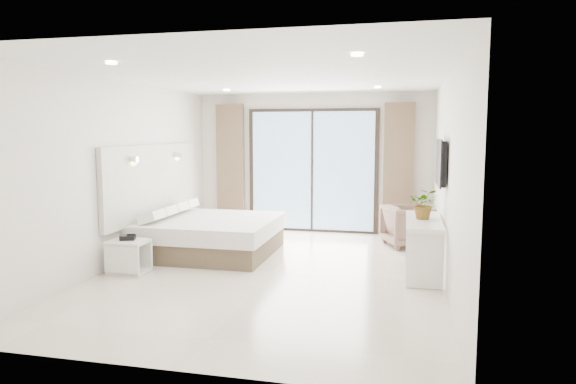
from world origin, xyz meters
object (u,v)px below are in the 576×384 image
Objects in this scene: console_desk at (423,235)px; armchair at (408,224)px; nightstand at (129,257)px; bed at (210,235)px.

console_desk is 1.94× the size of armchair.
bed is at bearing 64.33° from nightstand.
nightstand is (-0.66, -1.35, -0.07)m from bed.
console_desk is at bearing -8.58° from bed.
bed is at bearing 171.42° from console_desk.
console_desk is (3.32, -0.50, 0.26)m from bed.
nightstand is 4.09m from console_desk.
console_desk is at bearing 163.34° from armchair.
armchair is (-0.19, 1.78, -0.17)m from console_desk.
bed is 1.50m from nightstand.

